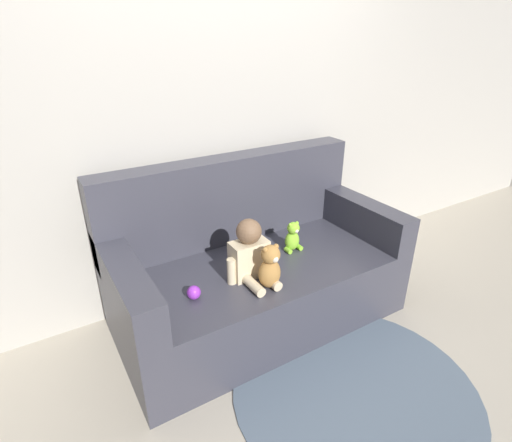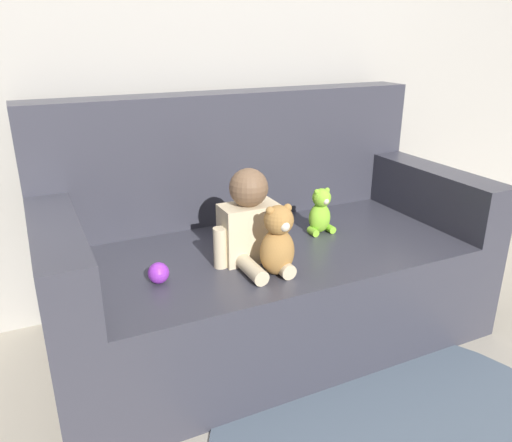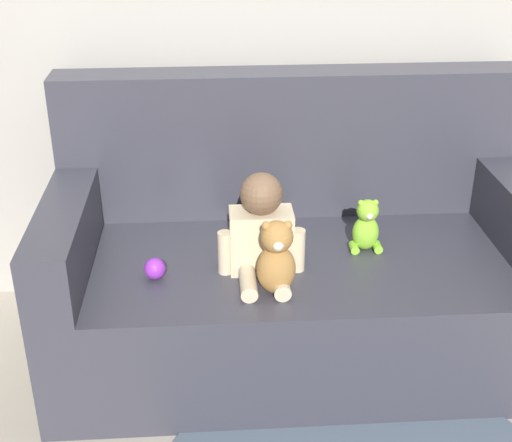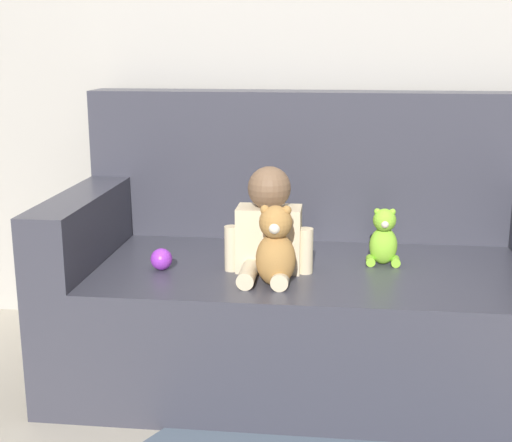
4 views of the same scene
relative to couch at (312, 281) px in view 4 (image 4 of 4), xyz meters
name	(u,v)px [view 4 (image 4 of 4)]	position (x,y,z in m)	size (l,w,h in m)	color
ground_plane	(310,375)	(0.00, -0.07, -0.34)	(12.00, 12.00, 0.00)	#B7AD99
wall_back	(321,19)	(0.00, 0.47, 0.96)	(8.00, 0.05, 2.60)	#ADA89E
couch	(312,281)	(0.00, 0.00, 0.00)	(1.81, 0.91, 1.02)	#383842
person_baby	(269,229)	(-0.14, -0.20, 0.25)	(0.30, 0.30, 0.36)	beige
teddy_bear_brown	(276,246)	(-0.11, -0.35, 0.23)	(0.13, 0.12, 0.27)	#AD7A3D
plush_toy_side	(384,238)	(0.25, -0.08, 0.20)	(0.12, 0.09, 0.20)	#8CD133
toy_ball	(161,259)	(-0.51, -0.23, 0.14)	(0.08, 0.08, 0.08)	purple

